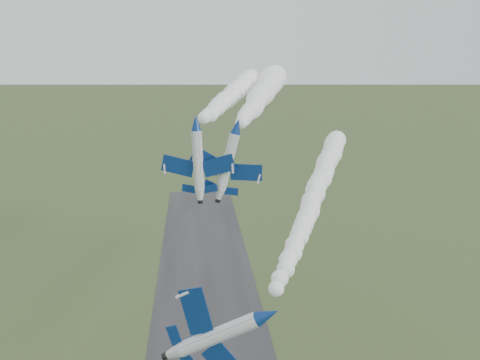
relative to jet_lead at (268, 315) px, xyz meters
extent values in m
cylinder|color=silver|center=(-0.01, 0.13, -0.03)|extent=(4.97, 9.58, 2.26)
cone|color=navy|center=(-1.78, -5.49, -0.03)|extent=(2.89, 3.01, 2.26)
cone|color=silver|center=(1.70, 5.53, -0.03)|extent=(2.76, 2.59, 2.26)
cylinder|color=black|center=(2.03, 6.59, -0.03)|extent=(1.29, 0.98, 1.15)
ellipsoid|color=black|center=(-0.21, -2.33, 0.27)|extent=(2.40, 3.51, 1.51)
cube|color=navy|center=(-1.41, 1.50, 2.82)|extent=(3.27, 3.32, 4.56)
cube|color=navy|center=(1.64, 0.54, -3.03)|extent=(3.27, 3.32, 4.56)
cube|color=navy|center=(0.58, 4.83, 1.53)|extent=(1.48, 1.52, 2.00)
cube|color=navy|center=(2.21, 4.32, -1.59)|extent=(1.48, 1.52, 2.00)
cube|color=navy|center=(2.52, 3.94, 0.67)|extent=(2.64, 2.36, 1.29)
cylinder|color=silver|center=(-6.76, 22.21, 16.88)|extent=(3.37, 8.10, 1.48)
cone|color=navy|center=(-7.98, 17.32, 16.88)|extent=(1.94, 2.39, 1.48)
cone|color=silver|center=(-5.58, 26.91, 16.88)|extent=(1.85, 2.02, 1.48)
cylinder|color=black|center=(-5.35, 27.83, 16.88)|extent=(0.86, 0.73, 0.75)
ellipsoid|color=black|center=(-7.28, 20.22, 17.41)|extent=(1.62, 2.89, 0.99)
cube|color=navy|center=(-9.33, 23.63, 16.62)|extent=(4.79, 3.27, 0.30)
cube|color=navy|center=(-3.81, 22.25, 16.84)|extent=(4.79, 3.27, 0.30)
cube|color=navy|center=(-7.26, 26.45, 16.82)|extent=(2.10, 1.48, 0.17)
cube|color=navy|center=(-4.32, 25.71, 16.93)|extent=(2.10, 1.48, 0.17)
cube|color=navy|center=(-5.89, 25.87, 18.11)|extent=(0.56, 1.52, 2.09)
cylinder|color=silver|center=(-1.29, 21.76, 16.43)|extent=(3.48, 8.07, 1.72)
cone|color=navy|center=(-2.43, 16.92, 16.43)|extent=(2.15, 2.40, 1.72)
cone|color=silver|center=(-0.19, 26.42, 16.43)|extent=(2.06, 2.04, 1.72)
cylinder|color=black|center=(0.03, 27.33, 16.43)|extent=(0.98, 0.75, 0.87)
ellipsoid|color=black|center=(-1.62, 19.76, 16.94)|extent=(1.73, 2.89, 1.14)
cube|color=navy|center=(-3.80, 23.12, 17.00)|extent=(4.61, 3.16, 1.22)
cube|color=navy|center=(1.50, 21.87, 15.58)|extent=(4.61, 3.16, 1.22)
cube|color=navy|center=(-1.80, 25.93, 16.81)|extent=(2.03, 1.43, 0.56)
cube|color=navy|center=(1.03, 25.26, 16.05)|extent=(2.03, 1.43, 0.56)
cube|color=navy|center=(-0.14, 25.31, 17.61)|extent=(0.96, 1.61, 2.03)
camera|label=1|loc=(-7.28, -49.10, 25.73)|focal=40.00mm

